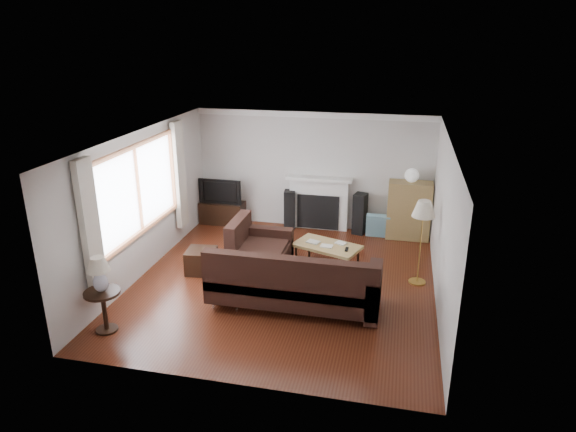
% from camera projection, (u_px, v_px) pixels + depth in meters
% --- Properties ---
extents(room, '(5.10, 5.60, 2.54)m').
position_uv_depth(room, '(284.00, 213.00, 8.35)').
color(room, '#4D1F11').
rests_on(room, ground).
extents(window, '(0.12, 2.74, 1.54)m').
position_uv_depth(window, '(139.00, 190.00, 8.57)').
color(window, '#925736').
rests_on(window, room).
extents(curtain_near, '(0.10, 0.35, 2.10)m').
position_uv_depth(curtain_near, '(91.00, 231.00, 7.22)').
color(curtain_near, beige).
rests_on(curtain_near, room).
extents(curtain_far, '(0.10, 0.35, 2.10)m').
position_uv_depth(curtain_far, '(180.00, 175.00, 10.01)').
color(curtain_far, beige).
rests_on(curtain_far, room).
extents(fireplace, '(1.40, 0.26, 1.15)m').
position_uv_depth(fireplace, '(319.00, 203.00, 10.98)').
color(fireplace, white).
rests_on(fireplace, room).
extents(tv_stand, '(0.97, 0.44, 0.49)m').
position_uv_depth(tv_stand, '(223.00, 213.00, 11.40)').
color(tv_stand, black).
rests_on(tv_stand, ground).
extents(television, '(0.95, 0.13, 0.55)m').
position_uv_depth(television, '(222.00, 190.00, 11.22)').
color(television, black).
rests_on(television, tv_stand).
extents(speaker_left, '(0.26, 0.30, 0.84)m').
position_uv_depth(speaker_left, '(290.00, 209.00, 11.07)').
color(speaker_left, black).
rests_on(speaker_left, ground).
extents(speaker_right, '(0.31, 0.34, 0.87)m').
position_uv_depth(speaker_right, '(360.00, 214.00, 10.76)').
color(speaker_right, black).
rests_on(speaker_right, ground).
extents(bookshelf, '(0.87, 0.41, 1.20)m').
position_uv_depth(bookshelf, '(409.00, 210.00, 10.46)').
color(bookshelf, olive).
rests_on(bookshelf, ground).
extents(globe_lamp, '(0.28, 0.28, 0.28)m').
position_uv_depth(globe_lamp, '(412.00, 175.00, 10.21)').
color(globe_lamp, white).
rests_on(globe_lamp, bookshelf).
extents(sectional_sofa, '(2.85, 2.08, 0.92)m').
position_uv_depth(sectional_sofa, '(295.00, 278.00, 7.90)').
color(sectional_sofa, black).
rests_on(sectional_sofa, ground).
extents(coffee_table, '(1.30, 0.98, 0.45)m').
position_uv_depth(coffee_table, '(327.00, 256.00, 9.25)').
color(coffee_table, '#A6894F').
rests_on(coffee_table, ground).
extents(footstool, '(0.55, 0.55, 0.42)m').
position_uv_depth(footstool, '(201.00, 261.00, 9.09)').
color(footstool, black).
rests_on(footstool, ground).
extents(floor_lamp, '(0.45, 0.45, 1.47)m').
position_uv_depth(floor_lamp, '(421.00, 243.00, 8.52)').
color(floor_lamp, '#BF9442').
rests_on(floor_lamp, ground).
extents(side_table, '(0.50, 0.50, 0.63)m').
position_uv_depth(side_table, '(105.00, 311.00, 7.27)').
color(side_table, black).
rests_on(side_table, ground).
extents(table_lamp, '(0.32, 0.32, 0.51)m').
position_uv_depth(table_lamp, '(99.00, 275.00, 7.07)').
color(table_lamp, silver).
rests_on(table_lamp, side_table).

